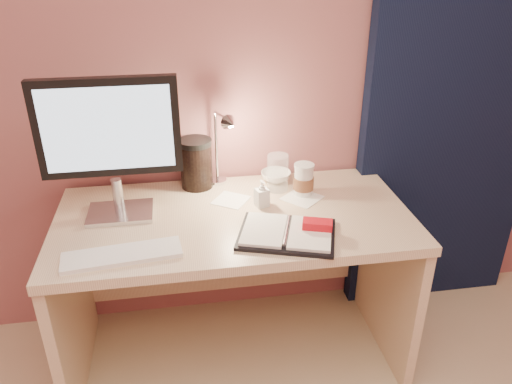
{
  "coord_description": "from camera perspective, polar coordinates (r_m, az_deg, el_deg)",
  "views": [
    {
      "loc": [
        -0.19,
        -0.33,
        1.7
      ],
      "look_at": [
        0.08,
        1.33,
        0.85
      ],
      "focal_mm": 35.0,
      "sensor_mm": 36.0,
      "label": 1
    }
  ],
  "objects": [
    {
      "name": "keyboard",
      "position": [
        1.78,
        -15.05,
        -6.95
      ],
      "size": [
        0.41,
        0.16,
        0.02
      ],
      "primitive_type": "cube",
      "rotation": [
        0.0,
        0.0,
        0.12
      ],
      "color": "white",
      "rests_on": "desk"
    },
    {
      "name": "monitor",
      "position": [
        1.91,
        -16.38,
        6.07
      ],
      "size": [
        0.51,
        0.18,
        0.55
      ],
      "rotation": [
        0.0,
        0.0,
        0.0
      ],
      "color": "silver",
      "rests_on": "desk"
    },
    {
      "name": "planner",
      "position": [
        1.84,
        3.85,
        -4.63
      ],
      "size": [
        0.41,
        0.36,
        0.05
      ],
      "rotation": [
        0.0,
        0.0,
        -0.32
      ],
      "color": "black",
      "rests_on": "desk"
    },
    {
      "name": "clear_cup",
      "position": [
        2.14,
        2.5,
        2.22
      ],
      "size": [
        0.09,
        0.09,
        0.16
      ],
      "primitive_type": "cylinder",
      "color": "white",
      "rests_on": "desk"
    },
    {
      "name": "desk",
      "position": [
        2.16,
        -2.64,
        -6.89
      ],
      "size": [
        1.4,
        0.7,
        0.73
      ],
      "color": "beige",
      "rests_on": "ground"
    },
    {
      "name": "paper_a",
      "position": [
        2.11,
        5.29,
        -0.67
      ],
      "size": [
        0.2,
        0.2,
        0.0
      ],
      "primitive_type": "cube",
      "rotation": [
        0.0,
        0.0,
        0.74
      ],
      "color": "white",
      "rests_on": "desk"
    },
    {
      "name": "room",
      "position": [
        2.39,
        20.12,
        11.58
      ],
      "size": [
        3.5,
        3.5,
        3.5
      ],
      "color": "#C6B28E",
      "rests_on": "ground"
    },
    {
      "name": "coffee_cup",
      "position": [
        2.11,
        5.46,
        1.32
      ],
      "size": [
        0.09,
        0.09,
        0.14
      ],
      "color": "silver",
      "rests_on": "desk"
    },
    {
      "name": "desk_lamp",
      "position": [
        2.08,
        -5.27,
        5.54
      ],
      "size": [
        0.13,
        0.21,
        0.35
      ],
      "rotation": [
        0.0,
        0.0,
        0.36
      ],
      "color": "silver",
      "rests_on": "desk"
    },
    {
      "name": "dark_jar",
      "position": [
        2.17,
        -6.84,
        2.98
      ],
      "size": [
        0.14,
        0.14,
        0.19
      ],
      "primitive_type": "cylinder",
      "color": "black",
      "rests_on": "desk"
    },
    {
      "name": "lotion_bottle",
      "position": [
        2.01,
        0.67,
        -0.16
      ],
      "size": [
        0.06,
        0.06,
        0.11
      ],
      "primitive_type": "imported",
      "rotation": [
        0.0,
        0.0,
        0.28
      ],
      "color": "silver",
      "rests_on": "desk"
    },
    {
      "name": "bowl",
      "position": [
        2.24,
        2.28,
        1.82
      ],
      "size": [
        0.14,
        0.14,
        0.04
      ],
      "primitive_type": "imported",
      "rotation": [
        0.0,
        0.0,
        0.03
      ],
      "color": "white",
      "rests_on": "desk"
    },
    {
      "name": "paper_c",
      "position": [
        2.08,
        -2.87,
        -0.93
      ],
      "size": [
        0.18,
        0.18,
        0.0
      ],
      "primitive_type": "cube",
      "rotation": [
        0.0,
        0.0,
        0.99
      ],
      "color": "white",
      "rests_on": "desk"
    }
  ]
}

